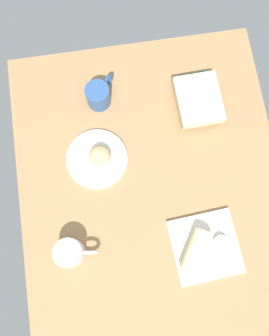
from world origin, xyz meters
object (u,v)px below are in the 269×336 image
round_plate (97,159)px  coffee_mug (71,253)px  breakfast_wrap (196,250)px  second_mug (99,95)px  book_stack (199,99)px  sauce_cup (220,242)px  scone_pastry (100,156)px  square_plate (205,247)px

round_plate → coffee_mug: size_ratio=1.52×
breakfast_wrap → second_mug: (-57.03, -23.80, 0.20)cm
book_stack → coffee_mug: coffee_mug is taller
second_mug → coffee_mug: bearing=-16.9°
round_plate → book_stack: 41.35cm
round_plate → sauce_cup: bearing=46.8°
sauce_cup → coffee_mug: 48.25cm
coffee_mug → scone_pastry: bearing=156.4°
sauce_cup → scone_pastry: bearing=-134.4°
round_plate → book_stack: bearing=112.0°
coffee_mug → sauce_cup: bearing=85.5°
book_stack → second_mug: bearing=-100.2°
round_plate → second_mug: bearing=170.1°
square_plate → second_mug: second_mug is taller
scone_pastry → sauce_cup: scone_pastry is taller
scone_pastry → book_stack: size_ratio=0.35×
scone_pastry → sauce_cup: size_ratio=1.66×
square_plate → book_stack: 50.70cm
scone_pastry → square_plate: bearing=40.7°
breakfast_wrap → coffee_mug: coffee_mug is taller
sauce_cup → round_plate: bearing=-133.2°
round_plate → scone_pastry: scone_pastry is taller
breakfast_wrap → book_stack: bearing=-69.9°
square_plate → sauce_cup: size_ratio=4.80×
scone_pastry → breakfast_wrap: size_ratio=0.56×
scone_pastry → sauce_cup: 48.79cm
round_plate → coffee_mug: 32.59cm
breakfast_wrap → coffee_mug: (-5.23, -39.53, -0.11)cm
breakfast_wrap → coffee_mug: bearing=24.5°
scone_pastry → breakfast_wrap: breakfast_wrap is taller
scone_pastry → square_plate: (34.94, 30.07, -3.20)cm
breakfast_wrap → coffee_mug: 39.87cm
sauce_cup → book_stack: book_stack is taller
square_plate → breakfast_wrap: 5.43cm
square_plate → breakfast_wrap: bearing=-80.7°
book_stack → second_mug: second_mug is taller
breakfast_wrap → second_mug: second_mug is taller
scone_pastry → second_mug: size_ratio=0.64×
scone_pastry → square_plate: 46.21cm
coffee_mug → second_mug: second_mug is taller
book_stack → round_plate: bearing=-68.0°
scone_pastry → coffee_mug: (30.33, -13.25, 0.52)cm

